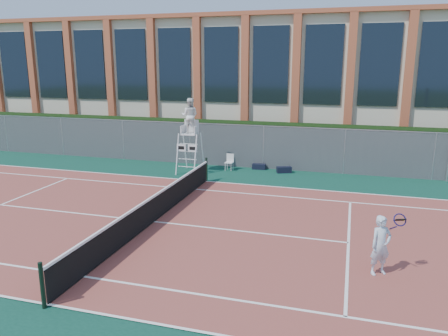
# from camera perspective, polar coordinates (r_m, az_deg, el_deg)

# --- Properties ---
(ground) EXTENTS (120.00, 120.00, 0.00)m
(ground) POSITION_cam_1_polar(r_m,az_deg,el_deg) (15.19, -9.13, -7.04)
(ground) COLOR #233814
(apron) EXTENTS (36.00, 20.00, 0.01)m
(apron) POSITION_cam_1_polar(r_m,az_deg,el_deg) (16.04, -7.59, -5.84)
(apron) COLOR #0C372A
(apron) RESTS_ON ground
(tennis_court) EXTENTS (23.77, 10.97, 0.02)m
(tennis_court) POSITION_cam_1_polar(r_m,az_deg,el_deg) (15.18, -9.13, -6.97)
(tennis_court) COLOR brown
(tennis_court) RESTS_ON apron
(tennis_net) EXTENTS (0.10, 11.30, 1.10)m
(tennis_net) POSITION_cam_1_polar(r_m,az_deg,el_deg) (15.01, -9.20, -5.12)
(tennis_net) COLOR black
(tennis_net) RESTS_ON ground
(fence) EXTENTS (40.00, 0.06, 2.20)m
(fence) POSITION_cam_1_polar(r_m,az_deg,el_deg) (22.86, 0.25, 2.94)
(fence) COLOR #595E60
(fence) RESTS_ON ground
(hedge) EXTENTS (40.00, 1.40, 2.20)m
(hedge) POSITION_cam_1_polar(r_m,az_deg,el_deg) (24.00, 1.05, 3.44)
(hedge) COLOR black
(hedge) RESTS_ON ground
(building) EXTENTS (45.00, 10.60, 8.22)m
(building) POSITION_cam_1_polar(r_m,az_deg,el_deg) (31.39, 5.01, 11.35)
(building) COLOR beige
(building) RESTS_ON ground
(umpire_chair) EXTENTS (1.04, 1.60, 3.71)m
(umpire_chair) POSITION_cam_1_polar(r_m,az_deg,el_deg) (21.39, -4.49, 6.55)
(umpire_chair) COLOR white
(umpire_chair) RESTS_ON ground
(plastic_chair) EXTENTS (0.41, 0.41, 0.83)m
(plastic_chair) POSITION_cam_1_polar(r_m,az_deg,el_deg) (22.10, 0.75, 0.97)
(plastic_chair) COLOR silver
(plastic_chair) RESTS_ON apron
(sports_bag_near) EXTENTS (0.77, 0.54, 0.31)m
(sports_bag_near) POSITION_cam_1_polar(r_m,az_deg,el_deg) (21.80, 7.85, -0.22)
(sports_bag_near) COLOR black
(sports_bag_near) RESTS_ON apron
(sports_bag_far) EXTENTS (0.70, 0.33, 0.27)m
(sports_bag_far) POSITION_cam_1_polar(r_m,az_deg,el_deg) (22.40, 4.59, 0.19)
(sports_bag_far) COLOR black
(sports_bag_far) RESTS_ON apron
(tennis_player) EXTENTS (0.94, 0.73, 1.58)m
(tennis_player) POSITION_cam_1_polar(r_m,az_deg,el_deg) (11.86, 19.81, -9.45)
(tennis_player) COLOR silver
(tennis_player) RESTS_ON tennis_court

